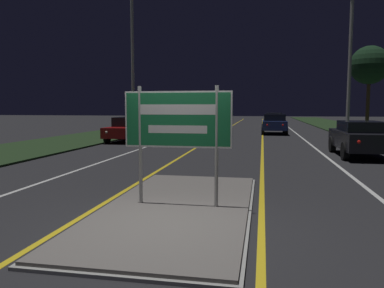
% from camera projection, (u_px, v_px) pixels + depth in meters
% --- Properties ---
extents(ground_plane, '(160.00, 160.00, 0.00)m').
position_uv_depth(ground_plane, '(163.00, 227.00, 6.32)').
color(ground_plane, '#232326').
extents(median_island, '(2.88, 6.24, 0.10)m').
position_uv_depth(median_island, '(178.00, 207.00, 7.40)').
color(median_island, '#999993').
rests_on(median_island, ground_plane).
extents(verge_left, '(5.00, 100.00, 0.08)m').
position_uv_depth(verge_left, '(109.00, 134.00, 27.63)').
color(verge_left, '#1E3319').
rests_on(verge_left, ground_plane).
extents(centre_line_yellow_left, '(0.12, 70.00, 0.01)m').
position_uv_depth(centre_line_yellow_left, '(223.00, 132.00, 31.07)').
color(centre_line_yellow_left, gold).
rests_on(centre_line_yellow_left, ground_plane).
extents(centre_line_yellow_right, '(0.12, 70.00, 0.01)m').
position_uv_depth(centre_line_yellow_right, '(263.00, 132.00, 30.47)').
color(centre_line_yellow_right, gold).
rests_on(centre_line_yellow_right, ground_plane).
extents(lane_line_white_left, '(0.12, 70.00, 0.01)m').
position_uv_depth(lane_line_white_left, '(192.00, 131.00, 31.54)').
color(lane_line_white_left, silver).
rests_on(lane_line_white_left, ground_plane).
extents(lane_line_white_right, '(0.12, 70.00, 0.01)m').
position_uv_depth(lane_line_white_right, '(295.00, 132.00, 29.99)').
color(lane_line_white_right, silver).
rests_on(lane_line_white_right, ground_plane).
extents(edge_line_white_left, '(0.10, 70.00, 0.01)m').
position_uv_depth(edge_line_white_left, '(158.00, 131.00, 32.10)').
color(edge_line_white_left, silver).
rests_on(edge_line_white_left, ground_plane).
extents(edge_line_white_right, '(0.10, 70.00, 0.01)m').
position_uv_depth(edge_line_white_right, '(334.00, 133.00, 29.44)').
color(edge_line_white_right, silver).
rests_on(edge_line_white_right, ground_plane).
extents(highway_sign, '(2.11, 0.07, 2.33)m').
position_uv_depth(highway_sign, '(178.00, 124.00, 7.23)').
color(highway_sign, '#9E9E99').
rests_on(highway_sign, median_island).
extents(streetlight_left_near, '(0.61, 0.61, 10.17)m').
position_uv_depth(streetlight_left_near, '(132.00, 24.00, 22.22)').
color(streetlight_left_near, '#9E9E99').
rests_on(streetlight_left_near, ground_plane).
extents(streetlight_right_near, '(0.57, 0.57, 8.81)m').
position_uv_depth(streetlight_right_near, '(351.00, 33.00, 19.65)').
color(streetlight_right_near, '#9E9E99').
rests_on(streetlight_right_near, ground_plane).
extents(car_receding_0, '(1.84, 4.37, 1.46)m').
position_uv_depth(car_receding_0, '(360.00, 137.00, 15.28)').
color(car_receding_0, black).
rests_on(car_receding_0, ground_plane).
extents(car_receding_1, '(1.88, 4.27, 1.51)m').
position_uv_depth(car_receding_1, '(274.00, 123.00, 28.32)').
color(car_receding_1, navy).
rests_on(car_receding_1, ground_plane).
extents(car_receding_2, '(1.98, 4.22, 1.42)m').
position_uv_depth(car_receding_2, '(274.00, 119.00, 41.41)').
color(car_receding_2, silver).
rests_on(car_receding_2, ground_plane).
extents(car_approaching_0, '(2.03, 4.30, 1.43)m').
position_uv_depth(car_approaching_0, '(131.00, 129.00, 22.19)').
color(car_approaching_0, maroon).
rests_on(car_approaching_0, ground_plane).
extents(car_approaching_1, '(1.90, 4.66, 1.40)m').
position_uv_depth(car_approaching_1, '(173.00, 122.00, 32.04)').
color(car_approaching_1, silver).
rests_on(car_approaching_1, ground_plane).
extents(roadside_palm_right, '(2.66, 2.66, 6.20)m').
position_uv_depth(roadside_palm_right, '(370.00, 66.00, 26.05)').
color(roadside_palm_right, '#4C3823').
rests_on(roadside_palm_right, verge_right).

